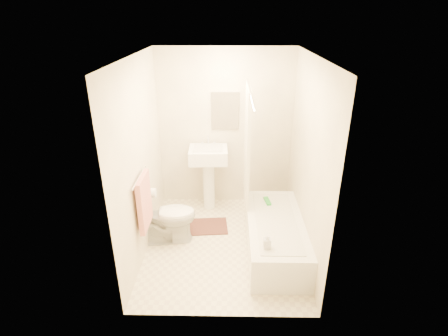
{
  "coord_description": "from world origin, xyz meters",
  "views": [
    {
      "loc": [
        0.08,
        -3.81,
        2.84
      ],
      "look_at": [
        0.0,
        0.25,
        1.0
      ],
      "focal_mm": 28.0,
      "sensor_mm": 36.0,
      "label": 1
    }
  ],
  "objects_px": {
    "bathtub": "(275,236)",
    "soap_bottle": "(267,242)",
    "toilet": "(167,216)",
    "sink": "(209,176)",
    "bath_mat": "(208,226)"
  },
  "relations": [
    {
      "from": "toilet",
      "to": "bath_mat",
      "type": "xyz_separation_m",
      "value": [
        0.51,
        0.3,
        -0.36
      ]
    },
    {
      "from": "toilet",
      "to": "bathtub",
      "type": "bearing_deg",
      "value": -106.51
    },
    {
      "from": "bath_mat",
      "to": "soap_bottle",
      "type": "distance_m",
      "value": 1.39
    },
    {
      "from": "bathtub",
      "to": "soap_bottle",
      "type": "relative_size",
      "value": 9.0
    },
    {
      "from": "sink",
      "to": "bathtub",
      "type": "distance_m",
      "value": 1.43
    },
    {
      "from": "toilet",
      "to": "sink",
      "type": "xyz_separation_m",
      "value": [
        0.51,
        0.85,
        0.17
      ]
    },
    {
      "from": "toilet",
      "to": "soap_bottle",
      "type": "bearing_deg",
      "value": -129.43
    },
    {
      "from": "toilet",
      "to": "soap_bottle",
      "type": "distance_m",
      "value": 1.46
    },
    {
      "from": "toilet",
      "to": "bath_mat",
      "type": "height_order",
      "value": "toilet"
    },
    {
      "from": "sink",
      "to": "bath_mat",
      "type": "bearing_deg",
      "value": -91.46
    },
    {
      "from": "bathtub",
      "to": "soap_bottle",
      "type": "xyz_separation_m",
      "value": [
        -0.16,
        -0.55,
        0.31
      ]
    },
    {
      "from": "toilet",
      "to": "soap_bottle",
      "type": "height_order",
      "value": "toilet"
    },
    {
      "from": "bathtub",
      "to": "bath_mat",
      "type": "distance_m",
      "value": 1.05
    },
    {
      "from": "sink",
      "to": "soap_bottle",
      "type": "distance_m",
      "value": 1.77
    },
    {
      "from": "bath_mat",
      "to": "soap_bottle",
      "type": "bearing_deg",
      "value": -55.55
    }
  ]
}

